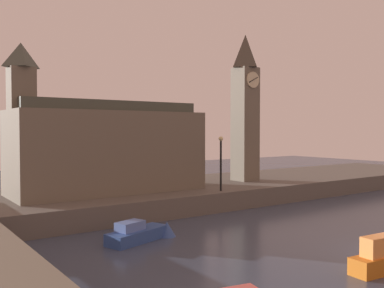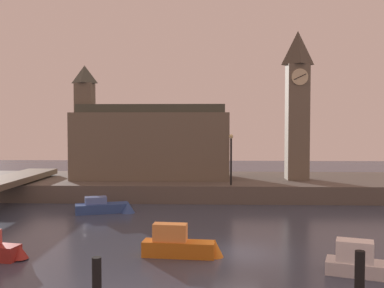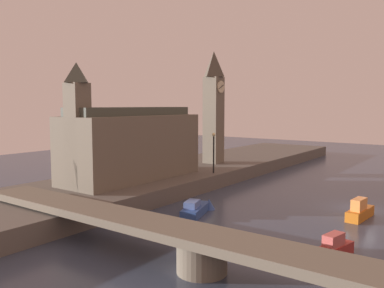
{
  "view_description": "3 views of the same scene",
  "coord_description": "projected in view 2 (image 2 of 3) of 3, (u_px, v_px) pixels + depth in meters",
  "views": [
    {
      "loc": [
        -20.89,
        -11.22,
        6.31
      ],
      "look_at": [
        -1.57,
        16.0,
        5.21
      ],
      "focal_mm": 40.34,
      "sensor_mm": 36.0,
      "label": 1
    },
    {
      "loc": [
        -1.45,
        -22.62,
        6.54
      ],
      "look_at": [
        -2.82,
        14.9,
        4.98
      ],
      "focal_mm": 41.68,
      "sensor_mm": 36.0,
      "label": 2
    },
    {
      "loc": [
        -34.95,
        -7.98,
        8.73
      ],
      "look_at": [
        -2.32,
        15.78,
        4.79
      ],
      "focal_mm": 37.5,
      "sensor_mm": 36.0,
      "label": 3
    }
  ],
  "objects": [
    {
      "name": "mooring_post_right",
      "position": [
        360.0,
        282.0,
        15.48
      ],
      "size": [
        0.34,
        0.34,
        2.19
      ],
      "primitive_type": "cylinder",
      "color": "black",
      "rests_on": "ground"
    },
    {
      "name": "streetlamp",
      "position": [
        231.0,
        154.0,
        37.56
      ],
      "size": [
        0.36,
        0.36,
        4.3
      ],
      "color": "black",
      "rests_on": "far_embankment"
    },
    {
      "name": "boat_tour_blue",
      "position": [
        108.0,
        207.0,
        33.36
      ],
      "size": [
        4.76,
        2.45,
        1.31
      ],
      "color": "#2D4C93",
      "rests_on": "ground"
    },
    {
      "name": "far_embankment",
      "position": [
        223.0,
        186.0,
        42.74
      ],
      "size": [
        70.0,
        12.0,
        1.5
      ],
      "primitive_type": "cube",
      "color": "#5B544C",
      "rests_on": "ground"
    },
    {
      "name": "boat_ferry_white",
      "position": [
        369.0,
        264.0,
        19.43
      ],
      "size": [
        3.98,
        2.23,
        1.59
      ],
      "color": "silver",
      "rests_on": "ground"
    },
    {
      "name": "clock_tower",
      "position": [
        297.0,
        103.0,
        41.28
      ],
      "size": [
        2.16,
        2.21,
        13.76
      ],
      "color": "#6B6051",
      "rests_on": "far_embankment"
    },
    {
      "name": "parliament_hall",
      "position": [
        148.0,
        142.0,
        42.56
      ],
      "size": [
        14.63,
        5.56,
        10.78
      ],
      "color": "#6B6051",
      "rests_on": "far_embankment"
    },
    {
      "name": "ground_plane",
      "position": [
        236.0,
        253.0,
        22.8
      ],
      "size": [
        120.0,
        120.0,
        0.0
      ],
      "primitive_type": "plane",
      "color": "#384256"
    },
    {
      "name": "boat_patrol_orange",
      "position": [
        183.0,
        245.0,
        22.2
      ],
      "size": [
        4.13,
        1.34,
        1.68
      ],
      "color": "orange",
      "rests_on": "ground"
    }
  ]
}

